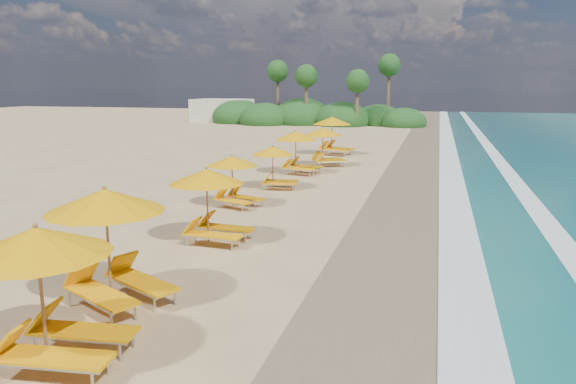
# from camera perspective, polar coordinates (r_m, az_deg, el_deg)

# --- Properties ---
(ground) EXTENTS (160.00, 160.00, 0.00)m
(ground) POSITION_cam_1_polar(r_m,az_deg,el_deg) (18.22, -0.00, -3.70)
(ground) COLOR tan
(ground) RESTS_ON ground
(wet_sand) EXTENTS (4.00, 160.00, 0.01)m
(wet_sand) POSITION_cam_1_polar(r_m,az_deg,el_deg) (17.61, 12.68, -4.50)
(wet_sand) COLOR #856C4F
(wet_sand) RESTS_ON ground
(surf_foam) EXTENTS (4.00, 160.00, 0.01)m
(surf_foam) POSITION_cam_1_polar(r_m,az_deg,el_deg) (17.71, 21.47, -4.87)
(surf_foam) COLOR white
(surf_foam) RESTS_ON ground
(station_2) EXTENTS (2.89, 2.73, 2.49)m
(station_2) POSITION_cam_1_polar(r_m,az_deg,el_deg) (9.99, -23.70, -9.16)
(station_2) COLOR olive
(station_2) RESTS_ON ground
(station_3) EXTENTS (3.43, 3.42, 2.61)m
(station_3) POSITION_cam_1_polar(r_m,az_deg,el_deg) (12.23, -18.02, -4.74)
(station_3) COLOR olive
(station_3) RESTS_ON ground
(station_4) EXTENTS (2.61, 2.44, 2.31)m
(station_4) POSITION_cam_1_polar(r_m,az_deg,el_deg) (16.35, -7.97, -0.90)
(station_4) COLOR olive
(station_4) RESTS_ON ground
(station_5) EXTENTS (2.64, 2.59, 2.05)m
(station_5) POSITION_cam_1_polar(r_m,az_deg,el_deg) (21.05, -5.58, 1.51)
(station_5) COLOR olive
(station_5) RESTS_ON ground
(station_6) EXTENTS (2.35, 2.23, 2.00)m
(station_6) POSITION_cam_1_polar(r_m,az_deg,el_deg) (24.60, -1.26, 2.92)
(station_6) COLOR olive
(station_6) RESTS_ON ground
(station_7) EXTENTS (2.83, 2.71, 2.33)m
(station_7) POSITION_cam_1_polar(r_m,az_deg,el_deg) (28.69, 1.14, 4.50)
(station_7) COLOR olive
(station_7) RESTS_ON ground
(station_8) EXTENTS (3.05, 3.05, 2.30)m
(station_8) POSITION_cam_1_polar(r_m,az_deg,el_deg) (31.55, 3.98, 5.07)
(station_8) COLOR olive
(station_8) RESTS_ON ground
(station_9) EXTENTS (3.28, 3.19, 2.62)m
(station_9) POSITION_cam_1_polar(r_m,az_deg,el_deg) (36.66, 4.92, 6.21)
(station_9) COLOR olive
(station_9) RESTS_ON ground
(treeline) EXTENTS (25.80, 8.80, 9.74)m
(treeline) POSITION_cam_1_polar(r_m,az_deg,el_deg) (64.26, 2.30, 8.03)
(treeline) COLOR #163D14
(treeline) RESTS_ON ground
(beach_building) EXTENTS (7.00, 5.00, 2.80)m
(beach_building) POSITION_cam_1_polar(r_m,az_deg,el_deg) (70.30, -6.95, 8.57)
(beach_building) COLOR beige
(beach_building) RESTS_ON ground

